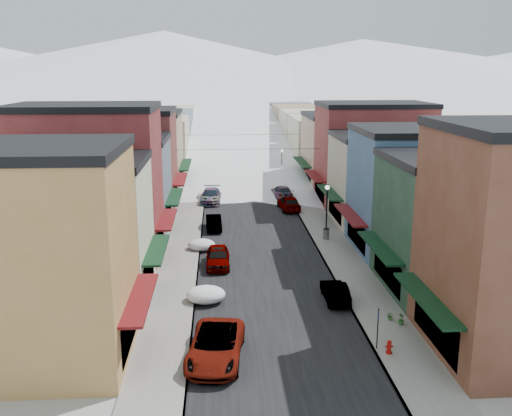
{
  "coord_description": "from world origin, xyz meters",
  "views": [
    {
      "loc": [
        -3.29,
        -24.65,
        15.06
      ],
      "look_at": [
        0.0,
        25.58,
        2.8
      ],
      "focal_mm": 40.0,
      "sensor_mm": 36.0,
      "label": 1
    }
  ],
  "objects": [
    {
      "name": "car_white_suv",
      "position": [
        -3.62,
        3.0,
        0.83
      ],
      "size": [
        3.44,
        6.24,
        1.65
      ],
      "primitive_type": "imported",
      "rotation": [
        0.0,
        0.0,
        -0.12
      ],
      "color": "silver",
      "rests_on": "ground"
    },
    {
      "name": "bldg_r_blue",
      "position": [
        13.19,
        21.0,
        5.26
      ],
      "size": [
        11.3,
        9.2,
        10.5
      ],
      "color": "#36597B",
      "rests_on": "ground"
    },
    {
      "name": "fire_hydrant",
      "position": [
        5.7,
        2.86,
        0.5
      ],
      "size": [
        0.44,
        0.34,
        0.76
      ],
      "color": "#A60D08",
      "rests_on": "sidewalk_right"
    },
    {
      "name": "car_silver_sedan",
      "position": [
        -3.5,
        17.93,
        0.77
      ],
      "size": [
        1.84,
        4.54,
        1.54
      ],
      "primitive_type": "imported",
      "rotation": [
        0.0,
        0.0,
        -0.0
      ],
      "color": "#94959B",
      "rests_on": "ground"
    },
    {
      "name": "parking_sign",
      "position": [
        5.2,
        3.45,
        1.52
      ],
      "size": [
        0.11,
        0.31,
        2.35
      ],
      "color": "black",
      "rests_on": "sidewalk_right"
    },
    {
      "name": "car_silver_wagon",
      "position": [
        -4.3,
        40.09,
        0.8
      ],
      "size": [
        2.5,
        5.6,
        1.59
      ],
      "primitive_type": "imported",
      "rotation": [
        0.0,
        0.0,
        -0.05
      ],
      "color": "#AAADB3",
      "rests_on": "ground"
    },
    {
      "name": "streetlamp_far",
      "position": [
        5.6,
        55.0,
        2.59
      ],
      "size": [
        0.32,
        0.32,
        3.87
      ],
      "color": "black",
      "rests_on": "sidewalk_right"
    },
    {
      "name": "overhead_cables",
      "position": [
        0.0,
        47.5,
        6.2
      ],
      "size": [
        16.4,
        15.04,
        0.04
      ],
      "color": "black",
      "rests_on": "ground"
    },
    {
      "name": "road",
      "position": [
        0.0,
        60.0,
        0.01
      ],
      "size": [
        10.0,
        160.0,
        0.01
      ],
      "primitive_type": "cube",
      "color": "black",
      "rests_on": "ground"
    },
    {
      "name": "distant_blocks",
      "position": [
        0.0,
        83.0,
        4.0
      ],
      "size": [
        34.0,
        55.0,
        8.0
      ],
      "color": "gray",
      "rests_on": "ground"
    },
    {
      "name": "curb_left",
      "position": [
        -5.05,
        60.0,
        0.07
      ],
      "size": [
        0.1,
        160.0,
        0.15
      ],
      "primitive_type": "cube",
      "color": "slate",
      "rests_on": "ground"
    },
    {
      "name": "bldg_l_cream",
      "position": [
        -13.19,
        12.5,
        4.76
      ],
      "size": [
        11.3,
        8.2,
        9.5
      ],
      "color": "beige",
      "rests_on": "ground"
    },
    {
      "name": "snow_pile_mid",
      "position": [
        -4.88,
        22.17,
        0.47
      ],
      "size": [
        2.31,
        2.62,
        0.98
      ],
      "color": "white",
      "rests_on": "ground"
    },
    {
      "name": "car_lane_silver",
      "position": [
        -0.84,
        61.74,
        0.66
      ],
      "size": [
        2.01,
        4.04,
        1.32
      ],
      "primitive_type": "imported",
      "rotation": [
        0.0,
        0.0,
        0.12
      ],
      "color": "gray",
      "rests_on": "ground"
    },
    {
      "name": "bldg_l_brick_near",
      "position": [
        -13.69,
        20.5,
        6.26
      ],
      "size": [
        12.3,
        8.2,
        12.5
      ],
      "color": "maroon",
      "rests_on": "ground"
    },
    {
      "name": "snow_pile_far",
      "position": [
        -4.75,
        41.59,
        0.48
      ],
      "size": [
        2.38,
        2.67,
        1.01
      ],
      "color": "white",
      "rests_on": "ground"
    },
    {
      "name": "trash_can",
      "position": [
        6.26,
        24.21,
        0.65
      ],
      "size": [
        0.58,
        0.58,
        0.98
      ],
      "color": "slate",
      "rests_on": "sidewalk_right"
    },
    {
      "name": "snow_pile_near",
      "position": [
        -4.28,
        10.89,
        0.52
      ],
      "size": [
        2.6,
        2.8,
        1.1
      ],
      "color": "white",
      "rests_on": "ground"
    },
    {
      "name": "mountain_ridge",
      "position": [
        -19.47,
        277.18,
        14.36
      ],
      "size": [
        670.0,
        340.0,
        34.0
      ],
      "color": "silver",
      "rests_on": "ground"
    },
    {
      "name": "bldg_r_green",
      "position": [
        13.19,
        12.0,
        4.76
      ],
      "size": [
        11.3,
        9.2,
        9.5
      ],
      "color": "#1B3826",
      "rests_on": "ground"
    },
    {
      "name": "sidewalk_left",
      "position": [
        -6.6,
        60.0,
        0.07
      ],
      "size": [
        3.2,
        160.0,
        0.15
      ],
      "primitive_type": "cube",
      "color": "gray",
      "rests_on": "ground"
    },
    {
      "name": "planter_far",
      "position": [
        7.46,
        6.32,
        0.49
      ],
      "size": [
        0.54,
        0.54,
        0.68
      ],
      "primitive_type": "imported",
      "rotation": [
        0.0,
        0.0,
        0.84
      ],
      "color": "#2E6530",
      "rests_on": "sidewalk_right"
    },
    {
      "name": "car_dark_hatch",
      "position": [
        -3.89,
        28.54,
        0.67
      ],
      "size": [
        1.63,
        4.16,
        1.35
      ],
      "primitive_type": "imported",
      "rotation": [
        0.0,
        0.0,
        0.05
      ],
      "color": "black",
      "rests_on": "ground"
    },
    {
      "name": "bldg_l_brick_far",
      "position": [
        -14.19,
        38.0,
        5.51
      ],
      "size": [
        13.3,
        9.2,
        11.0
      ],
      "color": "maroon",
      "rests_on": "ground"
    },
    {
      "name": "curb_right",
      "position": [
        5.05,
        60.0,
        0.07
      ],
      "size": [
        0.1,
        160.0,
        0.15
      ],
      "primitive_type": "cube",
      "color": "slate",
      "rests_on": "ground"
    },
    {
      "name": "ground",
      "position": [
        0.0,
        0.0,
        0.0
      ],
      "size": [
        600.0,
        600.0,
        0.0
      ],
      "primitive_type": "plane",
      "color": "gray",
      "rests_on": "ground"
    },
    {
      "name": "bldg_l_yellow",
      "position": [
        -13.19,
        4.0,
        5.76
      ],
      "size": [
        11.3,
        8.7,
        11.5
      ],
      "color": "#B48342",
      "rests_on": "ground"
    },
    {
      "name": "sidewalk_right",
      "position": [
        6.6,
        60.0,
        0.07
      ],
      "size": [
        3.2,
        160.0,
        0.15
      ],
      "primitive_type": "cube",
      "color": "gray",
      "rests_on": "ground"
    },
    {
      "name": "car_gray_suv",
      "position": [
        4.29,
        35.86,
        0.83
      ],
      "size": [
        2.41,
        5.04,
        1.66
      ],
      "primitive_type": "imported",
      "rotation": [
        0.0,
        0.0,
        3.24
      ],
      "color": "#9A9DA3",
      "rests_on": "ground"
    },
    {
      "name": "car_green_sedan",
      "position": [
        4.3,
        10.48,
        0.66
      ],
      "size": [
        1.42,
        4.04,
        1.33
      ],
      "primitive_type": "imported",
      "rotation": [
        0.0,
        0.0,
        3.14
      ],
      "color": "black",
      "rests_on": "ground"
    },
    {
      "name": "streetlamp_near",
      "position": [
        6.27,
        24.33,
        3.26
      ],
      "size": [
        0.41,
        0.41,
        4.93
      ],
      "color": "black",
      "rests_on": "sidewalk_right"
    },
    {
      "name": "car_lane_white",
      "position": [
        1.93,
        72.36,
        0.7
      ],
      "size": [
        2.66,
        5.16,
        1.39
      ],
      "primitive_type": "imported",
      "rotation": [
        0.0,
        0.0,
        3.07
      ],
      "color": "silver",
      "rests_on": "ground"
    },
    {
      "name": "bldg_r_brick_far",
      "position": [
        14.19,
        39.0,
        5.76
      ],
      "size": [
        13.3,
        9.2,
        11.5
      ],
      "color": "maroon",
      "rests_on": "ground"
    },
    {
      "name": "bldg_l_grayblue",
      "position": [
        -13.19,
        29.0,
        4.51
      ],
      "size": [
        11.3,
        9.2,
        9.0
      ],
      "color": "slate",
      "rests_on": "ground"
    },
    {
      "name": "car_black_sedan",
      "position": [
        4.21,
        42.0,
        0.74
      ],
      "size": [
        2.48,
        5.26,
        1.48
      ],
      "primitive_type": "imported",
      "rotation": [
        0.0,
        0.0,
        3.22
      ],
      "color": "black",
      "rests_on": "ground"
    },
    {
      "name": "planter_near",
      "position": [
        7.02,
        6.98,
        0.42
      ],
      "size": [
        0.57,
        0.52,
        0.53
      ],
      "primitive_type": "imported",
      "rotation": [
        0.0,
        0.0,
        -0.26
      ],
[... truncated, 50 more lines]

